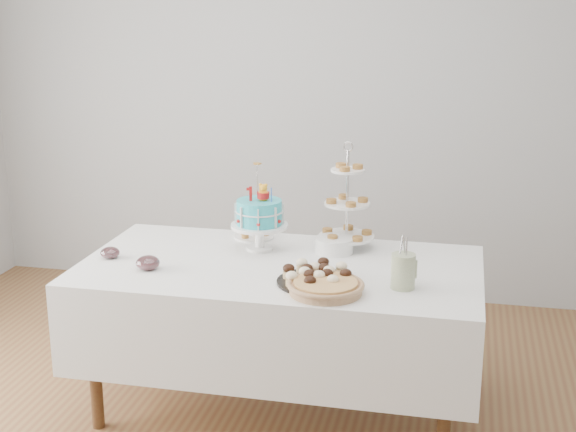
% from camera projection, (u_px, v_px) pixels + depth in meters
% --- Properties ---
extents(walls, '(5.04, 4.04, 2.70)m').
position_uv_depth(walls, '(264.00, 158.00, 3.43)').
color(walls, '#ADB0B2').
rests_on(walls, floor).
extents(table, '(1.92, 1.02, 0.77)m').
position_uv_depth(table, '(280.00, 308.00, 3.93)').
color(table, white).
rests_on(table, floor).
extents(birthday_cake, '(0.29, 0.29, 0.45)m').
position_uv_depth(birthday_cake, '(259.00, 227.00, 4.05)').
color(birthday_cake, white).
rests_on(birthday_cake, table).
extents(cupcake_tray, '(0.36, 0.36, 0.08)m').
position_uv_depth(cupcake_tray, '(317.00, 275.00, 3.60)').
color(cupcake_tray, black).
rests_on(cupcake_tray, table).
extents(pie, '(0.34, 0.34, 0.05)m').
position_uv_depth(pie, '(326.00, 286.00, 3.49)').
color(pie, '#A38258').
rests_on(pie, table).
extents(tiered_stand, '(0.29, 0.29, 0.55)m').
position_uv_depth(tiered_stand, '(347.00, 204.00, 4.06)').
color(tiered_stand, silver).
rests_on(tiered_stand, table).
extents(plate_stack, '(0.20, 0.20, 0.08)m').
position_uv_depth(plate_stack, '(334.00, 245.00, 4.04)').
color(plate_stack, white).
rests_on(plate_stack, table).
extents(pastry_plate, '(0.21, 0.21, 0.03)m').
position_uv_depth(pastry_plate, '(254.00, 235.00, 4.29)').
color(pastry_plate, white).
rests_on(pastry_plate, table).
extents(jam_bowl_a, '(0.11, 0.11, 0.07)m').
position_uv_depth(jam_bowl_a, '(148.00, 263.00, 3.79)').
color(jam_bowl_a, silver).
rests_on(jam_bowl_a, table).
extents(jam_bowl_b, '(0.10, 0.10, 0.06)m').
position_uv_depth(jam_bowl_b, '(110.00, 253.00, 3.95)').
color(jam_bowl_b, silver).
rests_on(jam_bowl_b, table).
extents(utensil_pitcher, '(0.12, 0.11, 0.24)m').
position_uv_depth(utensil_pitcher, '(403.00, 270.00, 3.53)').
color(utensil_pitcher, beige).
rests_on(utensil_pitcher, table).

